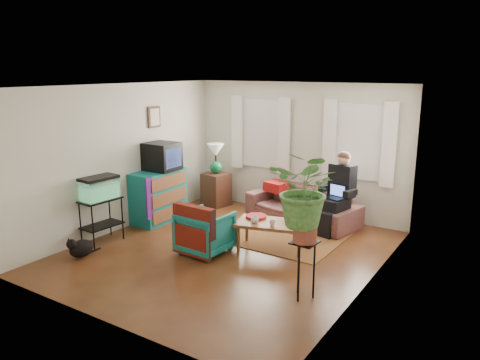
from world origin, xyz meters
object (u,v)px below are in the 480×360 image
Objects in this scene: sofa at (302,199)px; coffee_table at (272,236)px; armchair at (205,230)px; aquarium_stand at (102,221)px; dresser at (158,196)px; side_table at (216,189)px; plant_stand at (304,270)px.

coffee_table is at bearing -69.49° from sofa.
aquarium_stand is at bearing 20.96° from armchair.
dresser is 2.56m from coffee_table.
side_table is 0.92× the size of plant_stand.
sofa is 2.03× the size of dresser.
sofa is 2.96× the size of armchair.
side_table is 2.71m from coffee_table.
plant_stand is at bearing -20.71° from dresser.
sofa is 2.32m from armchair.
aquarium_stand is at bearing -90.83° from dresser.
sofa reaches higher than plant_stand.
coffee_table is at bearing 132.91° from plant_stand.
coffee_table is at bearing -3.74° from dresser.
side_table is 0.94× the size of armchair.
aquarium_stand is at bearing -179.55° from plant_stand.
side_table is 0.64× the size of dresser.
aquarium_stand reaches higher than armchair.
plant_stand is at bearing 4.90° from aquarium_stand.
sofa is at bearing -103.26° from armchair.
plant_stand is (1.12, -1.21, 0.15)m from coffee_table.
plant_stand is at bearing 166.60° from armchair.
aquarium_stand is 0.99× the size of plant_stand.
side_table is 4.33m from plant_stand.
dresser reaches higher than plant_stand.
dresser reaches higher than side_table.
sofa is at bearing 0.24° from side_table.
plant_stand is (3.33, -2.77, 0.03)m from side_table.
side_table is at bearing 76.09° from dresser.
plant_stand is at bearing -62.07° from coffee_table.
dresser reaches higher than sofa.
plant_stand is (1.33, -2.78, -0.05)m from sofa.
sofa reaches higher than side_table.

